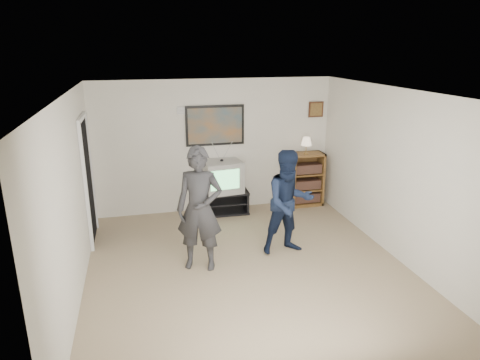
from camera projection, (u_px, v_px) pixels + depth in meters
name	position (u px, v px, depth m)	size (l,w,h in m)	color
room_shell	(243.00, 179.00, 6.07)	(4.51, 5.00, 2.51)	#867155
media_stand	(225.00, 202.00, 8.16)	(0.89, 0.51, 0.44)	black
crt_television	(222.00, 176.00, 7.99)	(0.70, 0.59, 0.59)	#9C9B97
bookshelf	(306.00, 179.00, 8.48)	(0.65, 0.37, 1.06)	brown
table_lamp	(306.00, 146.00, 8.22)	(0.21, 0.21, 0.33)	#FCE2BF
person_tall	(200.00, 209.00, 5.95)	(0.65, 0.43, 1.78)	#29292C
person_short	(289.00, 202.00, 6.43)	(0.79, 0.61, 1.62)	#131C34
controller_left	(195.00, 182.00, 6.08)	(0.03, 0.11, 0.03)	white
controller_right	(282.00, 180.00, 6.54)	(0.03, 0.11, 0.03)	white
poster	(215.00, 125.00, 7.93)	(1.10, 0.03, 0.75)	black
air_vent	(185.00, 110.00, 7.72)	(0.28, 0.02, 0.14)	white
small_picture	(316.00, 109.00, 8.31)	(0.30, 0.03, 0.30)	#372211
doorway	(88.00, 181.00, 6.81)	(0.03, 0.85, 2.00)	black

